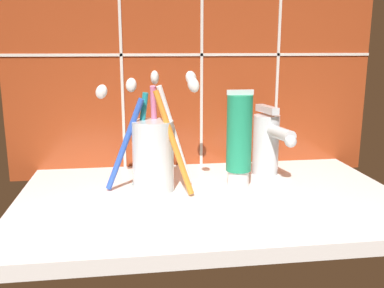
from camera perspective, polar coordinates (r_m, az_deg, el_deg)
name	(u,v)px	position (r cm, az deg, el deg)	size (l,w,h in cm)	color
sink_counter	(210,201)	(66.09, 2.42, -7.64)	(58.10, 36.59, 2.00)	white
tile_wall_backsplash	(193,14)	(80.42, 0.16, 16.94)	(68.10, 1.72, 59.70)	#933819
toothbrush_cup	(153,151)	(66.62, -5.18, -0.92)	(16.22, 10.10, 18.69)	silver
toothpaste_tube	(239,139)	(68.18, 6.30, 0.63)	(4.24, 4.04, 15.63)	white
sink_faucet	(268,142)	(75.49, 10.07, 0.27)	(4.81, 11.86, 12.15)	silver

